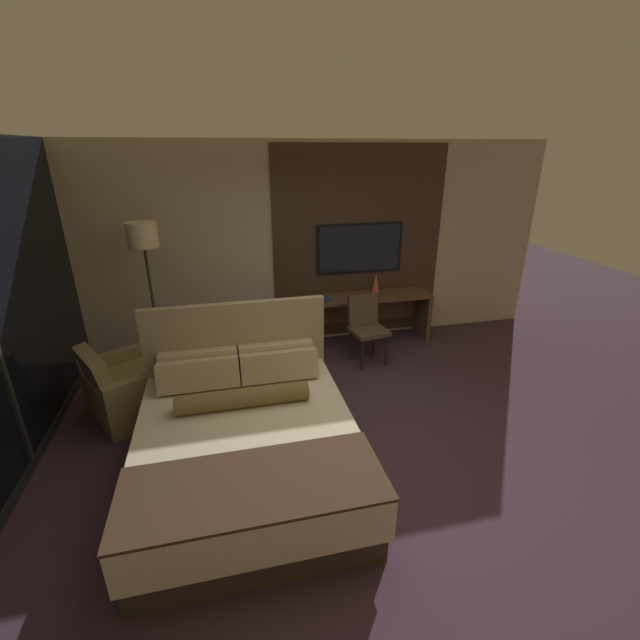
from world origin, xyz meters
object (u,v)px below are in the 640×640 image
desk_chair (366,323)px  floor_lamp (145,248)px  tv (360,248)px  bed (247,439)px  book (322,299)px  vase_tall (376,283)px  armchair_by_window (131,389)px  desk (362,309)px

desk_chair → floor_lamp: floor_lamp is taller
tv → floor_lamp: (-2.78, -0.58, 0.26)m
bed → book: size_ratio=8.49×
bed → floor_lamp: bearing=114.2°
floor_lamp → vase_tall: 3.13m
armchair_by_window → book: bearing=-94.8°
desk_chair → bed: bearing=-141.7°
desk_chair → armchair_by_window: bearing=-176.9°
tv → floor_lamp: bearing=-168.3°
vase_tall → desk: bearing=-159.9°
desk_chair → tv: bearing=71.0°
tv → book: 0.93m
desk → floor_lamp: floor_lamp is taller
floor_lamp → desk_chair: bearing=-4.6°
desk → tv: tv is taller
desk_chair → vase_tall: vase_tall is taller
book → armchair_by_window: bearing=-155.5°
bed → armchair_by_window: bed is taller
tv → bed: bearing=-125.4°
tv → book: tv is taller
desk → armchair_by_window: 3.23m
bed → book: 2.66m
tv → floor_lamp: 2.85m
desk_chair → vase_tall: bearing=52.7°
desk → armchair_by_window: armchair_by_window is taller
tv → book: (-0.62, -0.29, -0.62)m
vase_tall → book: (-0.84, -0.17, -0.13)m
desk → book: bearing=-171.8°
desk → desk_chair: size_ratio=2.19×
floor_lamp → bed: bearing=-65.8°
floor_lamp → vase_tall: size_ratio=6.81×
bed → desk_chair: bed is taller
desk → desk_chair: (-0.15, -0.59, 0.04)m
vase_tall → book: 0.87m
tv → vase_tall: (0.22, -0.12, -0.49)m
bed → armchair_by_window: 1.69m
desk_chair → book: size_ratio=3.55×
book → floor_lamp: bearing=-172.5°
bed → tv: (1.86, 2.62, 1.01)m
bed → desk_chair: 2.51m
armchair_by_window → floor_lamp: (0.23, 0.80, 1.34)m
tv → desk_chair: (-0.15, -0.79, -0.82)m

